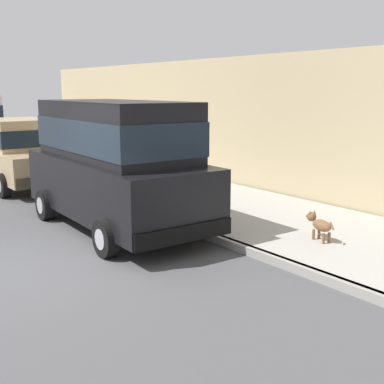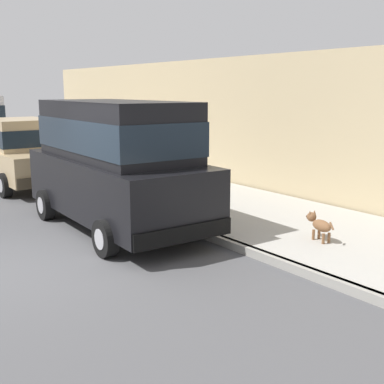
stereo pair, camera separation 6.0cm
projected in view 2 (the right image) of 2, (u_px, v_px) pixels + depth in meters
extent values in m
plane|color=#4C4C4F|center=(24.00, 264.00, 7.96)|extent=(80.00, 80.00, 0.00)
cube|color=gray|center=(186.00, 227.00, 9.82)|extent=(0.16, 64.00, 0.14)
cube|color=#A8A59E|center=(253.00, 214.00, 10.87)|extent=(3.60, 64.00, 0.14)
cube|color=black|center=(116.00, 186.00, 9.86)|extent=(2.06, 4.86, 1.10)
cube|color=black|center=(115.00, 130.00, 9.64)|extent=(1.80, 3.85, 1.10)
cube|color=#19232D|center=(115.00, 134.00, 9.66)|extent=(1.84, 3.90, 0.61)
cube|color=black|center=(73.00, 187.00, 11.84)|extent=(1.87, 0.26, 0.28)
cube|color=black|center=(182.00, 233.00, 8.05)|extent=(1.87, 0.26, 0.28)
cylinder|color=black|center=(46.00, 205.00, 10.64)|extent=(0.24, 0.65, 0.64)
cylinder|color=#9E9EA3|center=(46.00, 205.00, 10.64)|extent=(0.25, 0.36, 0.35)
cylinder|color=black|center=(125.00, 194.00, 11.70)|extent=(0.24, 0.65, 0.64)
cylinder|color=#9E9EA3|center=(125.00, 194.00, 11.70)|extent=(0.25, 0.36, 0.35)
cylinder|color=black|center=(105.00, 238.00, 8.24)|extent=(0.24, 0.65, 0.64)
cylinder|color=#9E9EA3|center=(105.00, 238.00, 8.24)|extent=(0.25, 0.36, 0.35)
cylinder|color=black|center=(199.00, 221.00, 9.30)|extent=(0.24, 0.65, 0.64)
cylinder|color=#9E9EA3|center=(199.00, 221.00, 9.30)|extent=(0.25, 0.36, 0.35)
cube|color=#EAEACC|center=(46.00, 165.00, 11.42)|extent=(0.28, 0.09, 0.14)
cube|color=#EAEACC|center=(94.00, 161.00, 12.07)|extent=(0.28, 0.09, 0.14)
cube|color=tan|center=(21.00, 161.00, 14.35)|extent=(1.86, 4.52, 0.76)
cube|color=tan|center=(20.00, 134.00, 14.11)|extent=(1.61, 2.12, 0.84)
cube|color=#19232D|center=(20.00, 136.00, 14.12)|extent=(1.65, 2.16, 0.46)
cube|color=#3E3527|center=(50.00, 181.00, 12.68)|extent=(1.77, 0.22, 0.28)
cylinder|color=black|center=(35.00, 166.00, 16.04)|extent=(0.23, 0.64, 0.64)
cylinder|color=#9E9EA3|center=(35.00, 166.00, 16.04)|extent=(0.24, 0.36, 0.35)
cylinder|color=black|center=(5.00, 185.00, 12.80)|extent=(0.23, 0.64, 0.64)
cylinder|color=#9E9EA3|center=(5.00, 185.00, 12.80)|extent=(0.24, 0.36, 0.35)
cylinder|color=black|center=(71.00, 178.00, 13.87)|extent=(0.23, 0.64, 0.64)
cylinder|color=#9E9EA3|center=(71.00, 178.00, 13.87)|extent=(0.24, 0.36, 0.35)
cube|color=#EAEACC|center=(14.00, 149.00, 16.39)|extent=(0.28, 0.08, 0.14)
cylinder|color=black|center=(8.00, 157.00, 18.09)|extent=(0.25, 0.65, 0.64)
cylinder|color=#9E9EA3|center=(8.00, 157.00, 18.09)|extent=(0.25, 0.36, 0.35)
ellipsoid|color=brown|center=(322.00, 226.00, 8.63)|extent=(0.29, 0.47, 0.20)
cylinder|color=brown|center=(313.00, 235.00, 8.77)|extent=(0.05, 0.05, 0.18)
cylinder|color=brown|center=(319.00, 234.00, 8.82)|extent=(0.05, 0.05, 0.18)
cylinder|color=brown|center=(323.00, 239.00, 8.52)|extent=(0.05, 0.05, 0.18)
cylinder|color=brown|center=(329.00, 238.00, 8.57)|extent=(0.05, 0.05, 0.18)
sphere|color=brown|center=(312.00, 217.00, 8.87)|extent=(0.17, 0.17, 0.17)
ellipsoid|color=#432C1C|center=(308.00, 217.00, 8.96)|extent=(0.09, 0.12, 0.06)
cone|color=brown|center=(310.00, 213.00, 8.83)|extent=(0.06, 0.06, 0.07)
cone|color=brown|center=(314.00, 212.00, 8.87)|extent=(0.06, 0.06, 0.07)
cylinder|color=brown|center=(332.00, 226.00, 8.39)|extent=(0.06, 0.12, 0.13)
cylinder|color=red|center=(174.00, 209.00, 10.90)|extent=(0.24, 0.24, 0.06)
cylinder|color=red|center=(174.00, 195.00, 10.84)|extent=(0.17, 0.17, 0.55)
sphere|color=red|center=(174.00, 181.00, 10.77)|extent=(0.15, 0.15, 0.15)
cylinder|color=red|center=(170.00, 195.00, 10.76)|extent=(0.10, 0.07, 0.07)
cylinder|color=red|center=(179.00, 193.00, 10.90)|extent=(0.10, 0.07, 0.07)
cube|color=tan|center=(201.00, 120.00, 15.36)|extent=(0.50, 20.00, 3.60)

